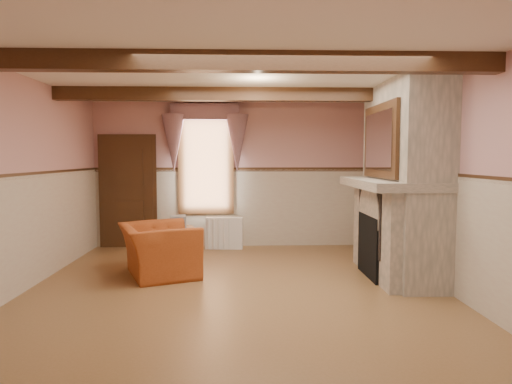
{
  "coord_description": "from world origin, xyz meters",
  "views": [
    {
      "loc": [
        0.07,
        -5.89,
        1.74
      ],
      "look_at": [
        0.3,
        0.8,
        1.23
      ],
      "focal_mm": 32.0,
      "sensor_mm": 36.0,
      "label": 1
    }
  ],
  "objects_px": {
    "armchair": "(159,250)",
    "bowl": "(388,176)",
    "mantel_clock": "(375,171)",
    "side_table": "(178,243)",
    "oil_lamp": "(378,168)",
    "radiator": "(224,233)"
  },
  "relations": [
    {
      "from": "armchair",
      "to": "bowl",
      "type": "distance_m",
      "value": 3.54
    },
    {
      "from": "armchair",
      "to": "mantel_clock",
      "type": "bearing_deg",
      "value": -101.06
    },
    {
      "from": "armchair",
      "to": "side_table",
      "type": "distance_m",
      "value": 1.11
    },
    {
      "from": "mantel_clock",
      "to": "armchair",
      "type": "bearing_deg",
      "value": -169.05
    },
    {
      "from": "oil_lamp",
      "to": "bowl",
      "type": "bearing_deg",
      "value": -90.0
    },
    {
      "from": "radiator",
      "to": "oil_lamp",
      "type": "relative_size",
      "value": 2.5
    },
    {
      "from": "armchair",
      "to": "oil_lamp",
      "type": "xyz_separation_m",
      "value": [
        3.37,
        0.51,
        1.18
      ]
    },
    {
      "from": "radiator",
      "to": "oil_lamp",
      "type": "bearing_deg",
      "value": -26.93
    },
    {
      "from": "side_table",
      "to": "bowl",
      "type": "distance_m",
      "value": 3.62
    },
    {
      "from": "bowl",
      "to": "oil_lamp",
      "type": "distance_m",
      "value": 0.5
    },
    {
      "from": "bowl",
      "to": "mantel_clock",
      "type": "relative_size",
      "value": 1.28
    },
    {
      "from": "armchair",
      "to": "side_table",
      "type": "bearing_deg",
      "value": -28.47
    },
    {
      "from": "bowl",
      "to": "radiator",
      "type": "bearing_deg",
      "value": 142.24
    },
    {
      "from": "radiator",
      "to": "mantel_clock",
      "type": "relative_size",
      "value": 2.92
    },
    {
      "from": "radiator",
      "to": "oil_lamp",
      "type": "distance_m",
      "value": 3.14
    },
    {
      "from": "armchair",
      "to": "bowl",
      "type": "bearing_deg",
      "value": -111.68
    },
    {
      "from": "armchair",
      "to": "radiator",
      "type": "xyz_separation_m",
      "value": [
        0.88,
        1.95,
        -0.08
      ]
    },
    {
      "from": "side_table",
      "to": "oil_lamp",
      "type": "distance_m",
      "value": 3.54
    },
    {
      "from": "armchair",
      "to": "mantel_clock",
      "type": "height_order",
      "value": "mantel_clock"
    },
    {
      "from": "mantel_clock",
      "to": "oil_lamp",
      "type": "height_order",
      "value": "oil_lamp"
    },
    {
      "from": "mantel_clock",
      "to": "bowl",
      "type": "bearing_deg",
      "value": -90.0
    },
    {
      "from": "armchair",
      "to": "side_table",
      "type": "xyz_separation_m",
      "value": [
        0.12,
        1.1,
        -0.1
      ]
    }
  ]
}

